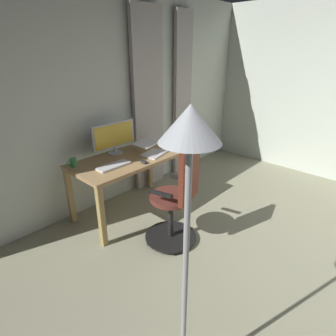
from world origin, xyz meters
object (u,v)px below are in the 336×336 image
desk (129,165)px  laptop (151,150)px  computer_keyboard (114,166)px  computer_mouse (144,162)px  computer_monitor (114,136)px  office_chair (177,201)px  mug_tea (73,162)px  floor_lamp (188,193)px

desk → laptop: 0.34m
computer_keyboard → computer_mouse: bearing=149.7°
computer_monitor → computer_mouse: size_ratio=6.05×
office_chair → laptop: bearing=50.3°
computer_keyboard → mug_tea: (0.30, -0.34, 0.03)m
desk → computer_monitor: size_ratio=2.25×
desk → computer_keyboard: computer_keyboard is taller
laptop → mug_tea: size_ratio=3.35×
office_chair → computer_mouse: 0.63m
laptop → mug_tea: (0.87, -0.34, -0.01)m
laptop → desk: bearing=-35.1°
computer_keyboard → mug_tea: 0.45m
computer_mouse → laptop: bearing=-148.7°
desk → computer_keyboard: (0.29, 0.10, 0.11)m
computer_mouse → mug_tea: mug_tea is taller
computer_monitor → mug_tea: 0.60m
laptop → computer_keyboard: bearing=-14.9°
laptop → computer_mouse: size_ratio=4.04×
laptop → floor_lamp: (1.37, 1.68, 0.56)m
computer_mouse → desk: bearing=-88.3°
office_chair → floor_lamp: floor_lamp is taller
office_chair → mug_tea: size_ratio=9.08×
computer_keyboard → computer_mouse: (-0.30, 0.17, 0.01)m
desk → office_chair: (0.07, 0.84, -0.14)m
computer_mouse → floor_lamp: floor_lamp is taller
desk → laptop: size_ratio=3.36×
desk → floor_lamp: (1.08, 1.79, 0.71)m
office_chair → computer_monitor: computer_monitor is taller
computer_monitor → computer_keyboard: bearing=50.8°
computer_monitor → computer_keyboard: (0.28, 0.34, -0.21)m
computer_monitor → laptop: size_ratio=1.50×
office_chair → computer_mouse: office_chair is taller
desk → computer_monitor: (0.01, -0.24, 0.32)m
computer_monitor → floor_lamp: floor_lamp is taller
laptop → computer_mouse: (0.27, 0.17, -0.04)m
computer_keyboard → floor_lamp: 1.96m
mug_tea → desk: bearing=158.0°
computer_keyboard → floor_lamp: floor_lamp is taller
office_chair → mug_tea: bearing=101.4°
office_chair → computer_keyboard: 0.81m
computer_mouse → mug_tea: 0.78m
computer_mouse → computer_monitor: bearing=-88.1°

